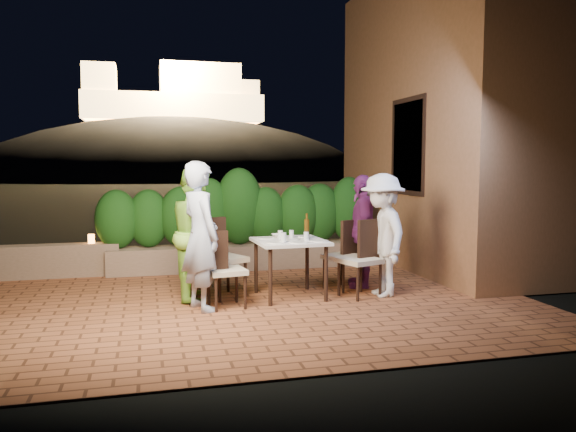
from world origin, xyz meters
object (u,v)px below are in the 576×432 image
object	(u,v)px
beer_bottle	(307,226)
chair_right_back	(343,255)
chair_left_back	(224,257)
diner_purple	(362,231)
diner_blue	(201,236)
chair_right_front	(360,259)
bowl	(278,236)
parapet_lamp	(91,239)
chair_left_front	(226,269)
dining_table	(290,269)
diner_green	(197,233)
diner_white	(382,235)

from	to	relation	value
beer_bottle	chair_right_back	size ratio (longest dim) A/B	0.35
chair_left_back	diner_purple	size ratio (longest dim) A/B	0.66
beer_bottle	chair_left_back	distance (m)	1.15
chair_left_back	diner_blue	world-z (taller)	diner_blue
beer_bottle	chair_right_front	bearing A→B (deg)	-19.62
bowl	parapet_lamp	bearing A→B (deg)	144.18
beer_bottle	diner_purple	world-z (taller)	diner_purple
chair_right_back	bowl	bearing A→B (deg)	-27.74
chair_left_back	chair_right_front	distance (m)	1.76
chair_left_front	diner_blue	size ratio (longest dim) A/B	0.53
beer_bottle	parapet_lamp	distance (m)	3.55
beer_bottle	diner_blue	distance (m)	1.46
dining_table	diner_green	world-z (taller)	diner_green
bowl	chair_right_back	bearing A→B (deg)	-0.03
chair_left_back	diner_blue	bearing A→B (deg)	-147.96
beer_bottle	chair_right_back	world-z (taller)	beer_bottle
bowl	diner_blue	distance (m)	1.26
chair_left_front	chair_left_back	world-z (taller)	chair_left_back
diner_blue	parapet_lamp	xyz separation A→B (m)	(-1.45, 2.46, -0.31)
dining_table	diner_purple	xyz separation A→B (m)	(1.14, 0.36, 0.41)
diner_purple	chair_left_front	bearing A→B (deg)	-54.59
chair_left_back	parapet_lamp	world-z (taller)	chair_left_back
dining_table	chair_right_back	world-z (taller)	chair_right_back
chair_left_front	diner_green	distance (m)	0.73
diner_purple	diner_green	bearing A→B (deg)	-70.03
chair_right_back	beer_bottle	bearing A→B (deg)	-4.79
chair_right_back	diner_white	distance (m)	0.70
chair_left_front	chair_right_back	xyz separation A→B (m)	(1.69, 0.60, 0.01)
beer_bottle	chair_left_front	xyz separation A→B (m)	(-1.10, -0.35, -0.45)
chair_right_front	parapet_lamp	size ratio (longest dim) A/B	7.16
beer_bottle	chair_left_back	size ratio (longest dim) A/B	0.32
chair_left_front	diner_purple	xyz separation A→B (m)	(2.01, 0.67, 0.32)
chair_right_back	diner_white	size ratio (longest dim) A/B	0.59
diner_white	diner_purple	size ratio (longest dim) A/B	1.02
diner_white	diner_green	bearing A→B (deg)	-99.32
chair_right_front	diner_purple	bearing A→B (deg)	-134.04
diner_blue	chair_left_back	bearing A→B (deg)	-53.20
diner_blue	chair_right_back	bearing A→B (deg)	-94.09
diner_blue	diner_white	world-z (taller)	diner_blue
dining_table	chair_right_back	distance (m)	0.88
diner_purple	diner_white	bearing A→B (deg)	22.17
beer_bottle	diner_green	distance (m)	1.41
chair_right_back	chair_left_back	bearing A→B (deg)	-25.39
chair_left_back	parapet_lamp	distance (m)	2.61
chair_right_back	diner_white	xyz separation A→B (m)	(0.37, -0.49, 0.33)
dining_table	parapet_lamp	distance (m)	3.38
chair_left_back	dining_table	bearing A→B (deg)	-41.41
chair_right_front	diner_purple	xyz separation A→B (m)	(0.25, 0.55, 0.29)
chair_right_back	diner_purple	bearing A→B (deg)	164.89
bowl	diner_blue	bearing A→B (deg)	-150.14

